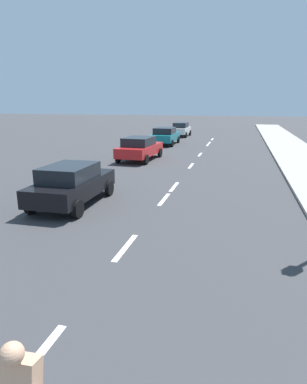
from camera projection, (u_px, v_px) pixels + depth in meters
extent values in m
plane|color=#38383A|center=(186.00, 173.00, 18.89)|extent=(160.00, 160.00, 0.00)
cube|color=white|center=(33.00, 362.00, 5.13)|extent=(0.16, 1.80, 0.01)
cube|color=white|center=(126.00, 247.00, 9.18)|extent=(0.16, 1.80, 0.01)
cube|color=white|center=(164.00, 199.00, 13.70)|extent=(0.16, 1.80, 0.01)
cube|color=white|center=(174.00, 187.00, 15.72)|extent=(0.16, 1.80, 0.01)
cube|color=white|center=(191.00, 166.00, 20.87)|extent=(0.16, 1.80, 0.01)
cube|color=white|center=(200.00, 155.00, 25.30)|extent=(0.16, 1.80, 0.01)
cube|color=white|center=(208.00, 145.00, 30.93)|extent=(0.16, 1.80, 0.01)
cube|color=white|center=(209.00, 143.00, 32.45)|extent=(0.16, 1.80, 0.01)
cube|color=white|center=(212.00, 139.00, 35.69)|extent=(0.16, 1.80, 0.01)
sphere|color=tan|center=(12.00, 354.00, 2.95)|extent=(0.22, 0.22, 0.22)
cube|color=black|center=(73.00, 187.00, 12.93)|extent=(1.86, 4.35, 0.64)
cube|color=black|center=(69.00, 173.00, 12.57)|extent=(1.62, 2.27, 0.56)
cylinder|color=black|center=(70.00, 186.00, 14.62)|extent=(0.19, 0.64, 0.64)
cylinder|color=black|center=(109.00, 188.00, 14.20)|extent=(0.19, 0.64, 0.64)
cylinder|color=black|center=(31.00, 205.00, 11.86)|extent=(0.19, 0.64, 0.64)
cylinder|color=black|center=(78.00, 209.00, 11.43)|extent=(0.19, 0.64, 0.64)
cube|color=red|center=(140.00, 150.00, 22.84)|extent=(2.17, 4.68, 0.64)
cube|color=black|center=(139.00, 141.00, 22.47)|extent=(1.82, 2.47, 0.56)
cylinder|color=black|center=(135.00, 151.00, 24.65)|extent=(0.21, 0.65, 0.64)
cylinder|color=black|center=(160.00, 153.00, 24.09)|extent=(0.21, 0.65, 0.64)
cylinder|color=black|center=(118.00, 158.00, 21.78)|extent=(0.21, 0.65, 0.64)
cylinder|color=black|center=(146.00, 160.00, 21.22)|extent=(0.21, 0.65, 0.64)
cube|color=#14727A|center=(165.00, 137.00, 31.13)|extent=(1.94, 4.60, 0.64)
cube|color=black|center=(165.00, 131.00, 30.76)|extent=(1.70, 2.39, 0.56)
cylinder|color=black|center=(159.00, 139.00, 32.92)|extent=(0.18, 0.64, 0.64)
cylinder|color=black|center=(178.00, 140.00, 32.46)|extent=(0.18, 0.64, 0.64)
cylinder|color=black|center=(151.00, 143.00, 29.99)|extent=(0.18, 0.64, 0.64)
cylinder|color=black|center=(172.00, 143.00, 29.53)|extent=(0.18, 0.64, 0.64)
cube|color=white|center=(181.00, 130.00, 38.37)|extent=(1.75, 3.95, 0.64)
cube|color=black|center=(181.00, 125.00, 38.03)|extent=(1.50, 2.07, 0.56)
cylinder|color=black|center=(176.00, 132.00, 39.92)|extent=(0.20, 0.64, 0.64)
cylinder|color=black|center=(190.00, 133.00, 39.48)|extent=(0.20, 0.64, 0.64)
cylinder|color=black|center=(171.00, 134.00, 37.45)|extent=(0.20, 0.64, 0.64)
cylinder|color=black|center=(186.00, 135.00, 37.02)|extent=(0.20, 0.64, 0.64)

